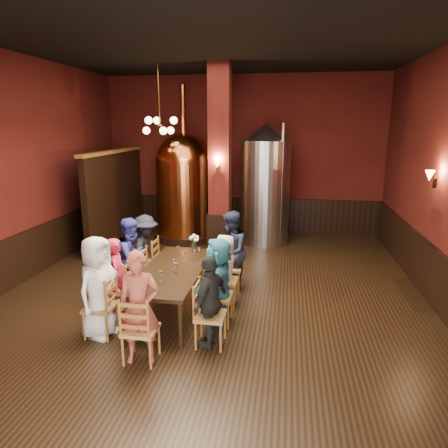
% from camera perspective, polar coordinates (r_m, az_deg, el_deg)
% --- Properties ---
extents(room, '(10.00, 10.02, 4.50)m').
position_cam_1_polar(room, '(6.91, -2.01, 6.73)').
color(room, black).
rests_on(room, ground).
extents(wainscot_right, '(0.08, 9.90, 1.00)m').
position_cam_1_polar(wainscot_right, '(7.69, 28.79, -7.76)').
color(wainscot_right, black).
rests_on(wainscot_right, ground).
extents(wainscot_back, '(7.90, 0.08, 1.00)m').
position_cam_1_polar(wainscot_back, '(12.05, 2.57, 1.45)').
color(wainscot_back, black).
rests_on(wainscot_back, ground).
extents(wainscot_left, '(0.08, 9.90, 1.00)m').
position_cam_1_polar(wainscot_left, '(8.95, -27.75, -4.72)').
color(wainscot_left, black).
rests_on(wainscot_left, ground).
extents(column, '(0.58, 0.58, 4.50)m').
position_cam_1_polar(column, '(9.70, -0.57, 8.86)').
color(column, '#4E1510').
rests_on(column, ground).
extents(partition, '(0.22, 3.50, 2.40)m').
position_cam_1_polar(partition, '(11.08, -15.19, 3.54)').
color(partition, black).
rests_on(partition, ground).
extents(pendant_cluster, '(0.90, 0.90, 1.70)m').
position_cam_1_polar(pendant_cluster, '(10.12, -9.14, 13.73)').
color(pendant_cluster, '#A57226').
rests_on(pendant_cluster, room).
extents(sconce_wall, '(0.20, 0.20, 0.36)m').
position_cam_1_polar(sconce_wall, '(8.01, 27.96, 5.76)').
color(sconce_wall, black).
rests_on(sconce_wall, room).
extents(sconce_column, '(0.20, 0.20, 0.36)m').
position_cam_1_polar(sconce_column, '(9.41, -0.88, 8.39)').
color(sconce_column, black).
rests_on(sconce_column, column).
extents(dining_table, '(1.01, 2.40, 0.75)m').
position_cam_1_polar(dining_table, '(6.88, -7.32, -6.86)').
color(dining_table, black).
rests_on(dining_table, ground).
extents(chair_0, '(0.46, 0.46, 0.92)m').
position_cam_1_polar(chair_0, '(6.42, -17.30, -11.23)').
color(chair_0, '#955E25').
rests_on(chair_0, ground).
extents(person_0, '(0.68, 0.87, 1.56)m').
position_cam_1_polar(person_0, '(6.29, -17.51, -8.58)').
color(person_0, white).
rests_on(person_0, ground).
extents(chair_1, '(0.46, 0.46, 0.92)m').
position_cam_1_polar(chair_1, '(6.96, -14.84, -8.99)').
color(chair_1, '#955E25').
rests_on(chair_1, ground).
extents(person_1, '(0.44, 0.56, 1.34)m').
position_cam_1_polar(person_1, '(6.89, -14.95, -7.37)').
color(person_1, '#BF2043').
rests_on(person_1, ground).
extents(chair_2, '(0.46, 0.46, 0.92)m').
position_cam_1_polar(chair_2, '(7.52, -12.81, -7.10)').
color(chair_2, '#955E25').
rests_on(chair_2, ground).
extents(person_2, '(0.52, 0.80, 1.53)m').
position_cam_1_polar(person_2, '(7.42, -12.93, -4.90)').
color(person_2, navy).
rests_on(person_2, ground).
extents(chair_3, '(0.46, 0.46, 0.92)m').
position_cam_1_polar(chair_3, '(8.11, -11.04, -5.44)').
color(chair_3, '#955E25').
rests_on(chair_3, ground).
extents(person_3, '(0.65, 0.99, 1.43)m').
position_cam_1_polar(person_3, '(8.03, -11.13, -3.73)').
color(person_3, black).
rests_on(person_3, ground).
extents(chair_4, '(0.46, 0.46, 0.92)m').
position_cam_1_polar(chair_4, '(5.89, -1.93, -12.91)').
color(chair_4, '#955E25').
rests_on(chair_4, ground).
extents(person_4, '(0.58, 0.86, 1.36)m').
position_cam_1_polar(person_4, '(5.80, -1.95, -10.97)').
color(person_4, black).
rests_on(person_4, ground).
extents(chair_5, '(0.46, 0.46, 0.92)m').
position_cam_1_polar(chair_5, '(6.49, -0.76, -10.26)').
color(chair_5, '#955E25').
rests_on(chair_5, ground).
extents(person_5, '(0.53, 1.36, 1.44)m').
position_cam_1_polar(person_5, '(6.38, -0.77, -8.15)').
color(person_5, teal).
rests_on(person_5, ground).
extents(chair_6, '(0.46, 0.46, 0.92)m').
position_cam_1_polar(chair_6, '(7.08, 0.18, -8.09)').
color(chair_6, '#955E25').
rests_on(chair_6, ground).
extents(person_6, '(0.60, 0.73, 1.29)m').
position_cam_1_polar(person_6, '(7.02, 0.18, -6.68)').
color(person_6, beige).
rests_on(person_6, ground).
extents(chair_7, '(0.46, 0.46, 0.92)m').
position_cam_1_polar(chair_7, '(7.70, 0.98, -6.23)').
color(chair_7, '#955E25').
rests_on(chair_7, ground).
extents(person_7, '(0.42, 0.78, 1.56)m').
position_cam_1_polar(person_7, '(7.60, 0.99, -3.96)').
color(person_7, '#1B2037').
rests_on(person_7, ground).
extents(chair_8, '(0.46, 0.46, 0.92)m').
position_cam_1_polar(chair_8, '(5.64, -11.84, -14.52)').
color(chair_8, '#955E25').
rests_on(chair_8, ground).
extents(person_8, '(0.63, 0.48, 1.55)m').
position_cam_1_polar(person_8, '(5.50, -12.01, -11.65)').
color(person_8, brown).
rests_on(person_8, ground).
extents(copper_kettle, '(1.91, 1.91, 4.12)m').
position_cam_1_polar(copper_kettle, '(11.04, -5.60, 5.52)').
color(copper_kettle, black).
rests_on(copper_kettle, ground).
extents(steel_vessel, '(1.65, 1.65, 3.16)m').
position_cam_1_polar(steel_vessel, '(10.65, 5.88, 5.63)').
color(steel_vessel, '#B2B2B7').
rests_on(steel_vessel, ground).
extents(rose_vase, '(0.20, 0.20, 0.34)m').
position_cam_1_polar(rose_vase, '(7.67, -4.30, -2.33)').
color(rose_vase, white).
rests_on(rose_vase, dining_table).
extents(wine_glass_0, '(0.07, 0.07, 0.17)m').
position_cam_1_polar(wine_glass_0, '(7.40, -3.55, -4.04)').
color(wine_glass_0, white).
rests_on(wine_glass_0, dining_table).
extents(wine_glass_1, '(0.07, 0.07, 0.17)m').
position_cam_1_polar(wine_glass_1, '(7.51, -6.56, -3.84)').
color(wine_glass_1, white).
rests_on(wine_glass_1, dining_table).
extents(wine_glass_2, '(0.07, 0.07, 0.17)m').
position_cam_1_polar(wine_glass_2, '(6.08, -11.48, -8.43)').
color(wine_glass_2, white).
rests_on(wine_glass_2, dining_table).
extents(wine_glass_3, '(0.07, 0.07, 0.17)m').
position_cam_1_polar(wine_glass_3, '(6.63, -6.92, -6.30)').
color(wine_glass_3, white).
rests_on(wine_glass_3, dining_table).
extents(wine_glass_4, '(0.07, 0.07, 0.17)m').
position_cam_1_polar(wine_glass_4, '(7.21, -5.82, -4.58)').
color(wine_glass_4, white).
rests_on(wine_glass_4, dining_table).
extents(wine_glass_5, '(0.07, 0.07, 0.17)m').
position_cam_1_polar(wine_glass_5, '(7.25, -4.22, -4.43)').
color(wine_glass_5, white).
rests_on(wine_glass_5, dining_table).
extents(wine_glass_6, '(0.07, 0.07, 0.17)m').
position_cam_1_polar(wine_glass_6, '(6.81, -7.12, -5.75)').
color(wine_glass_6, white).
rests_on(wine_glass_6, dining_table).
extents(wine_glass_7, '(0.07, 0.07, 0.17)m').
position_cam_1_polar(wine_glass_7, '(6.34, -9.09, -7.37)').
color(wine_glass_7, white).
rests_on(wine_glass_7, dining_table).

